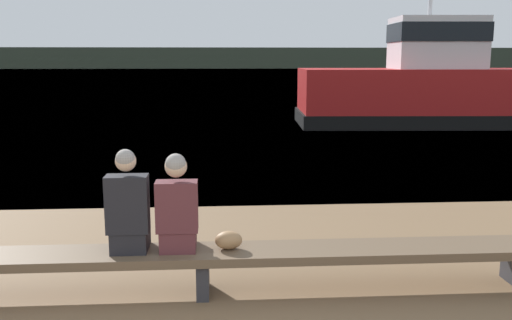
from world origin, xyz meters
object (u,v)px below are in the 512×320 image
(person_left, at_px, (128,209))
(person_right, at_px, (177,209))
(shopping_bag, at_px, (229,240))
(bench_main, at_px, (203,258))
(tugboat_red, at_px, (424,91))

(person_left, bearing_deg, person_right, 0.05)
(person_left, xyz_separation_m, person_right, (0.47, 0.00, -0.01))
(person_right, distance_m, shopping_bag, 0.59)
(bench_main, height_order, tugboat_red, tugboat_red)
(bench_main, relative_size, shopping_bag, 26.15)
(person_left, xyz_separation_m, tugboat_red, (8.02, 14.01, 0.31))
(bench_main, xyz_separation_m, person_right, (-0.24, 0.01, 0.49))
(person_left, bearing_deg, tugboat_red, 60.20)
(bench_main, relative_size, person_left, 6.91)
(person_right, bearing_deg, tugboat_red, 61.65)
(person_left, bearing_deg, bench_main, -1.10)
(tugboat_red, bearing_deg, person_right, 154.86)
(person_right, bearing_deg, person_left, -179.95)
(shopping_bag, bearing_deg, person_left, -179.64)
(person_right, relative_size, tugboat_red, 0.11)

